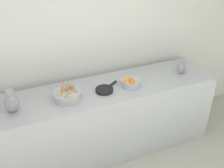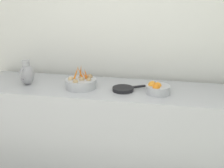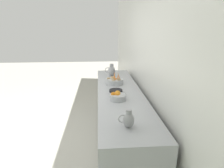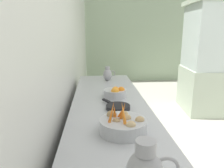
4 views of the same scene
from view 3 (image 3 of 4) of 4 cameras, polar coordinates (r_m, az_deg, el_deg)
ground_plane at (r=3.50m, az=-24.18°, el=-17.34°), size 16.04×16.04×0.00m
tile_wall_left at (r=2.41m, az=14.72°, el=7.14°), size 0.10×9.04×3.00m
prep_counter at (r=3.11m, az=2.21°, el=-10.19°), size 0.69×2.93×0.94m
vegetable_colander at (r=3.26m, az=0.74°, el=0.91°), size 0.31×0.31×0.22m
orange_bowl at (r=2.54m, az=1.69°, el=-3.89°), size 0.23×0.23×0.12m
metal_pitcher_tall at (r=3.79m, az=-0.16°, el=4.20°), size 0.21×0.15×0.25m
metal_pitcher_short at (r=1.86m, az=5.13°, el=-10.91°), size 0.16×0.11×0.19m
skillet_on_counter at (r=2.86m, az=1.28°, el=-2.13°), size 0.23×0.31×0.03m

